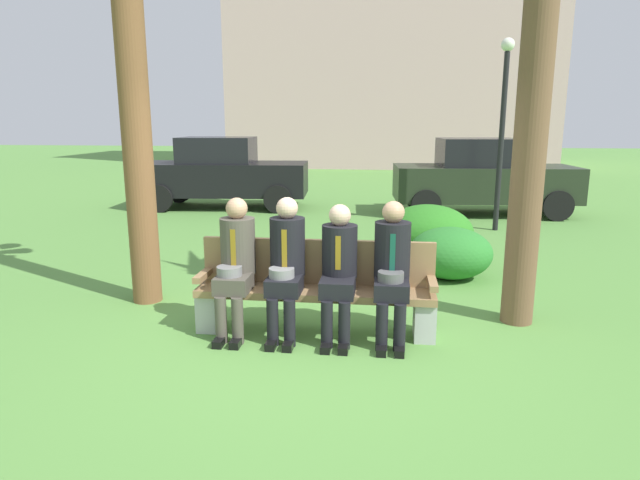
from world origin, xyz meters
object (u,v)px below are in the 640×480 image
(seated_man_centerleft, at_px, (286,261))
(building_backdrop, at_px, (391,10))
(park_bench, at_px, (316,288))
(parked_car_near, at_px, (223,173))
(seated_man_rightmost, at_px, (392,265))
(shrub_mid_lawn, at_px, (450,253))
(street_lamp, at_px, (503,115))
(seated_man_leftmost, at_px, (236,260))
(shrub_near_bench, at_px, (428,232))
(seated_man_centerright, at_px, (339,265))
(parked_car_far, at_px, (483,177))

(seated_man_centerleft, bearing_deg, building_backdrop, 87.52)
(park_bench, xyz_separation_m, parked_car_near, (-3.22, 7.58, 0.40))
(seated_man_rightmost, height_order, shrub_mid_lawn, seated_man_rightmost)
(street_lamp, bearing_deg, seated_man_leftmost, -122.07)
(parked_car_near, height_order, street_lamp, street_lamp)
(shrub_near_bench, bearing_deg, seated_man_rightmost, -100.19)
(building_backdrop, bearing_deg, shrub_near_bench, -88.13)
(park_bench, bearing_deg, street_lamp, 63.33)
(shrub_mid_lawn, height_order, building_backdrop, building_backdrop)
(street_lamp, bearing_deg, seated_man_centerright, -114.17)
(seated_man_rightmost, distance_m, parked_car_near, 8.67)
(seated_man_centerright, relative_size, seated_man_rightmost, 0.97)
(park_bench, xyz_separation_m, seated_man_leftmost, (-0.77, -0.13, 0.30))
(seated_man_rightmost, height_order, building_backdrop, building_backdrop)
(park_bench, distance_m, parked_car_far, 7.85)
(seated_man_leftmost, height_order, seated_man_centerleft, seated_man_centerleft)
(parked_car_near, relative_size, street_lamp, 1.14)
(park_bench, xyz_separation_m, shrub_mid_lawn, (1.53, 2.06, -0.09))
(parked_car_far, relative_size, building_backdrop, 0.27)
(parked_car_near, bearing_deg, seated_man_leftmost, -72.37)
(seated_man_centerright, bearing_deg, shrub_near_bench, 71.30)
(seated_man_rightmost, relative_size, street_lamp, 0.38)
(parked_car_far, bearing_deg, building_backdrop, 98.15)
(park_bench, height_order, seated_man_leftmost, seated_man_leftmost)
(shrub_near_bench, distance_m, building_backdrop, 20.09)
(park_bench, relative_size, shrub_mid_lawn, 2.12)
(seated_man_rightmost, xyz_separation_m, building_backdrop, (-0.05, 22.10, 6.35))
(seated_man_centerleft, height_order, parked_car_far, parked_car_far)
(parked_car_far, height_order, street_lamp, street_lamp)
(seated_man_centerleft, xyz_separation_m, parked_car_near, (-2.95, 7.71, 0.09))
(street_lamp, xyz_separation_m, building_backdrop, (-2.08, 16.46, 4.93))
(seated_man_leftmost, bearing_deg, seated_man_centerright, 0.07)
(building_backdrop, bearing_deg, seated_man_rightmost, -89.87)
(shrub_mid_lawn, bearing_deg, seated_man_rightmost, -109.91)
(building_backdrop, bearing_deg, seated_man_leftmost, -93.76)
(seated_man_centerleft, distance_m, parked_car_near, 8.26)
(seated_man_leftmost, height_order, seated_man_centerright, seated_man_leftmost)
(seated_man_centerright, bearing_deg, parked_car_near, 114.12)
(park_bench, relative_size, seated_man_leftmost, 1.75)
(parked_car_far, xyz_separation_m, street_lamp, (-0.02, -1.83, 1.32))
(shrub_near_bench, height_order, building_backdrop, building_backdrop)
(shrub_mid_lawn, xyz_separation_m, building_backdrop, (-0.85, 19.90, 6.74))
(street_lamp, bearing_deg, building_backdrop, 97.20)
(seated_man_centerright, height_order, parked_car_near, parked_car_near)
(seated_man_centerleft, distance_m, shrub_near_bench, 3.54)
(seated_man_centerleft, distance_m, seated_man_rightmost, 1.01)
(seated_man_centerright, relative_size, street_lamp, 0.37)
(building_backdrop, bearing_deg, seated_man_centerleft, -92.48)
(seated_man_centerright, bearing_deg, seated_man_rightmost, -0.21)
(shrub_mid_lawn, bearing_deg, parked_car_far, 76.67)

